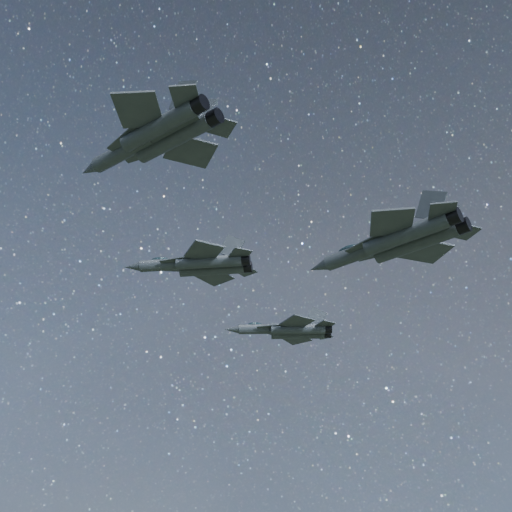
# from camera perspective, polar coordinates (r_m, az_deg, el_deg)

# --- Properties ---
(jet_lead) EXTENTS (17.90, 12.36, 4.49)m
(jet_lead) POSITION_cam_1_polar(r_m,az_deg,el_deg) (78.23, -5.35, -0.80)
(jet_lead) COLOR #2B3236
(jet_left) EXTENTS (16.68, 11.31, 4.20)m
(jet_left) POSITION_cam_1_polar(r_m,az_deg,el_deg) (89.62, 3.16, -7.06)
(jet_left) COLOR #2B3236
(jet_right) EXTENTS (18.09, 12.12, 4.58)m
(jet_right) POSITION_cam_1_polar(r_m,az_deg,el_deg) (58.06, -9.50, 11.21)
(jet_right) COLOR #2B3236
(jet_slot) EXTENTS (19.84, 13.10, 5.07)m
(jet_slot) POSITION_cam_1_polar(r_m,az_deg,el_deg) (67.17, 13.32, 1.43)
(jet_slot) COLOR #2B3236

